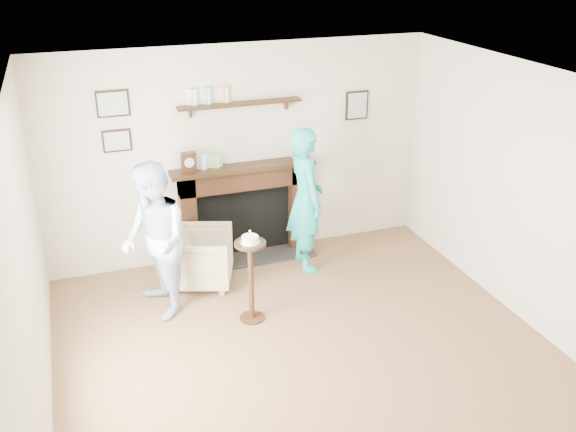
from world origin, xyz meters
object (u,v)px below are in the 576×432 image
object	(u,v)px
pedestal_table	(251,266)
armchair	(202,282)
woman	(305,265)
man	(161,311)

from	to	relation	value
pedestal_table	armchair	bearing A→B (deg)	109.77
armchair	pedestal_table	bearing A→B (deg)	-141.18
woman	pedestal_table	size ratio (longest dim) A/B	1.70
woman	pedestal_table	distance (m)	1.40
woman	pedestal_table	xyz separation A→B (m)	(-0.90, -0.89, 0.61)
man	woman	world-z (taller)	woman
armchair	pedestal_table	distance (m)	1.12
armchair	woman	size ratio (longest dim) A/B	0.41
man	pedestal_table	xyz separation A→B (m)	(0.85, -0.44, 0.61)
armchair	woman	world-z (taller)	woman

